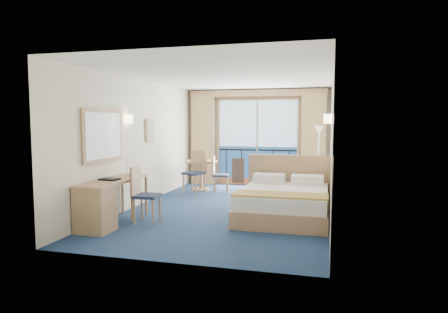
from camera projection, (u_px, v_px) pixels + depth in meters
floor at (230, 209)px, 8.23m from camera, size 6.50×6.50×0.00m
room_walls at (230, 123)px, 8.08m from camera, size 4.04×6.54×2.72m
balcony_door at (257, 145)px, 11.23m from camera, size 2.36×0.03×2.52m
curtain_left at (203, 140)px, 11.47m from camera, size 0.65×0.22×2.55m
curtain_right at (313, 141)px, 10.68m from camera, size 0.65×0.22×2.55m
pelmet at (257, 93)px, 10.99m from camera, size 3.80×0.25×0.18m
mirror at (103, 136)px, 7.15m from camera, size 0.05×1.25×0.95m
wall_print at (150, 130)px, 9.03m from camera, size 0.04×0.42×0.52m
sconce_left at (129, 119)px, 7.99m from camera, size 0.18×0.18×0.18m
sconce_right at (329, 119)px, 7.43m from camera, size 0.18×0.18×0.18m
bed at (285, 201)px, 7.46m from camera, size 1.76×2.09×1.10m
nightstand at (319, 193)px, 8.48m from camera, size 0.43×0.41×0.56m
phone at (320, 178)px, 8.47m from camera, size 0.20×0.16×0.08m
armchair at (302, 183)px, 9.65m from camera, size 0.93×0.93×0.62m
floor_lamp at (319, 142)px, 10.03m from camera, size 0.23×0.23×1.69m
desk at (99, 204)px, 6.61m from camera, size 0.57×1.66×0.78m
desk_chair at (142, 191)px, 7.10m from camera, size 0.47×0.46×1.00m
folder at (109, 179)px, 6.99m from camera, size 0.34×0.26×0.03m
desk_lamp at (127, 156)px, 7.58m from camera, size 0.13×0.13×0.50m
round_table at (201, 168)px, 10.50m from camera, size 0.86×0.86×0.78m
table_chair_a at (218, 172)px, 10.14m from camera, size 0.46×0.46×0.92m
table_chair_b at (196, 169)px, 10.05m from camera, size 0.57×0.58×1.07m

